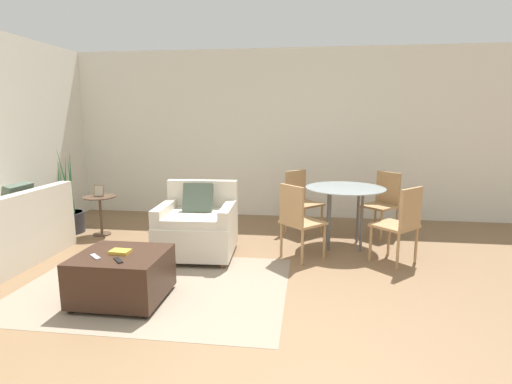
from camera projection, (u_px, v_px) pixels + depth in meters
The scene contains 16 objects.
ground_plane at pixel (204, 326), 3.22m from camera, with size 20.00×20.00×0.00m, color brown.
wall_back at pixel (261, 135), 6.65m from camera, with size 12.00×0.06×2.75m.
area_rug at pixel (155, 286), 3.97m from camera, with size 2.61×1.88×0.01m.
armchair at pixel (197, 227), 4.82m from camera, with size 0.93×0.91×0.88m.
ottoman at pixel (122, 275), 3.63m from camera, with size 0.78×0.70×0.45m.
book_stack at pixel (120, 252), 3.60m from camera, with size 0.18×0.13×0.03m.
tv_remote_primary at pixel (118, 260), 3.41m from camera, with size 0.14×0.14×0.01m.
tv_remote_secondary at pixel (95, 257), 3.50m from camera, with size 0.14×0.13×0.01m.
potted_plant at pixel (68, 216), 5.81m from camera, with size 0.43×0.43×1.27m.
side_table at pixel (100, 208), 5.66m from camera, with size 0.45×0.45×0.56m.
picture_frame at pixel (99, 191), 5.61m from camera, with size 0.15×0.06×0.16m.
dining_table at pixel (345, 195), 5.11m from camera, with size 1.01×1.01×0.78m.
dining_chair_near_left at pixel (298, 217), 4.64m from camera, with size 0.59×0.59×0.90m.
dining_chair_near_right at pixel (402, 220), 4.49m from camera, with size 0.59×0.59×0.90m.
dining_chair_far_left at pixel (300, 197), 5.78m from camera, with size 0.59×0.59×0.90m.
dining_chair_far_right at pixel (383, 200), 5.63m from camera, with size 0.59×0.59×0.90m.
Camera 1 is at (0.81, -2.89, 1.66)m, focal length 28.00 mm.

